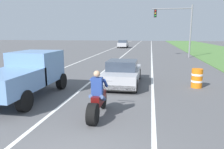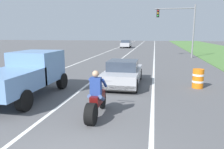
{
  "view_description": "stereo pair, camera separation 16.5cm",
  "coord_description": "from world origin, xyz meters",
  "px_view_note": "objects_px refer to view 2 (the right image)",
  "views": [
    {
      "loc": [
        1.63,
        -3.67,
        2.82
      ],
      "look_at": [
        -0.04,
        5.67,
        1.0
      ],
      "focal_mm": 34.61,
      "sensor_mm": 36.0,
      "label": 1
    },
    {
      "loc": [
        1.79,
        -3.64,
        2.82
      ],
      "look_at": [
        -0.04,
        5.67,
        1.0
      ],
      "focal_mm": 34.61,
      "sensor_mm": 36.0,
      "label": 2
    }
  ],
  "objects_px": {
    "construction_barrel_nearest": "(198,78)",
    "distant_car_far_ahead": "(126,44)",
    "sports_car_silver": "(123,73)",
    "pickup_truck_left_lane_light_blue": "(27,73)",
    "motorcycle_with_rider": "(96,101)",
    "traffic_light_mast_near": "(181,23)"
  },
  "relations": [
    {
      "from": "sports_car_silver",
      "to": "pickup_truck_left_lane_light_blue",
      "type": "bearing_deg",
      "value": -139.8
    },
    {
      "from": "construction_barrel_nearest",
      "to": "sports_car_silver",
      "type": "bearing_deg",
      "value": 179.57
    },
    {
      "from": "pickup_truck_left_lane_light_blue",
      "to": "construction_barrel_nearest",
      "type": "height_order",
      "value": "pickup_truck_left_lane_light_blue"
    },
    {
      "from": "traffic_light_mast_near",
      "to": "sports_car_silver",
      "type": "bearing_deg",
      "value": -107.15
    },
    {
      "from": "motorcycle_with_rider",
      "to": "distant_car_far_ahead",
      "type": "xyz_separation_m",
      "value": [
        -3.7,
        35.98,
        0.18
      ]
    },
    {
      "from": "sports_car_silver",
      "to": "pickup_truck_left_lane_light_blue",
      "type": "relative_size",
      "value": 0.9
    },
    {
      "from": "sports_car_silver",
      "to": "construction_barrel_nearest",
      "type": "height_order",
      "value": "sports_car_silver"
    },
    {
      "from": "pickup_truck_left_lane_light_blue",
      "to": "traffic_light_mast_near",
      "type": "distance_m",
      "value": 20.17
    },
    {
      "from": "traffic_light_mast_near",
      "to": "distant_car_far_ahead",
      "type": "bearing_deg",
      "value": 117.73
    },
    {
      "from": "motorcycle_with_rider",
      "to": "traffic_light_mast_near",
      "type": "xyz_separation_m",
      "value": [
        4.8,
        19.82,
        3.4
      ]
    },
    {
      "from": "construction_barrel_nearest",
      "to": "distant_car_far_ahead",
      "type": "height_order",
      "value": "distant_car_far_ahead"
    },
    {
      "from": "construction_barrel_nearest",
      "to": "distant_car_far_ahead",
      "type": "distance_m",
      "value": 32.03
    },
    {
      "from": "motorcycle_with_rider",
      "to": "pickup_truck_left_lane_light_blue",
      "type": "relative_size",
      "value": 0.46
    },
    {
      "from": "pickup_truck_left_lane_light_blue",
      "to": "motorcycle_with_rider",
      "type": "bearing_deg",
      "value": -25.36
    },
    {
      "from": "pickup_truck_left_lane_light_blue",
      "to": "distant_car_far_ahead",
      "type": "xyz_separation_m",
      "value": [
        -0.07,
        34.26,
        -0.33
      ]
    },
    {
      "from": "traffic_light_mast_near",
      "to": "distant_car_far_ahead",
      "type": "xyz_separation_m",
      "value": [
        -8.49,
        16.16,
        -3.22
      ]
    },
    {
      "from": "pickup_truck_left_lane_light_blue",
      "to": "construction_barrel_nearest",
      "type": "relative_size",
      "value": 4.8
    },
    {
      "from": "motorcycle_with_rider",
      "to": "pickup_truck_left_lane_light_blue",
      "type": "bearing_deg",
      "value": 154.64
    },
    {
      "from": "pickup_truck_left_lane_light_blue",
      "to": "traffic_light_mast_near",
      "type": "height_order",
      "value": "traffic_light_mast_near"
    },
    {
      "from": "distant_car_far_ahead",
      "to": "sports_car_silver",
      "type": "bearing_deg",
      "value": -82.82
    },
    {
      "from": "traffic_light_mast_near",
      "to": "pickup_truck_left_lane_light_blue",
      "type": "bearing_deg",
      "value": -114.94
    },
    {
      "from": "sports_car_silver",
      "to": "construction_barrel_nearest",
      "type": "bearing_deg",
      "value": -0.43
    }
  ]
}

